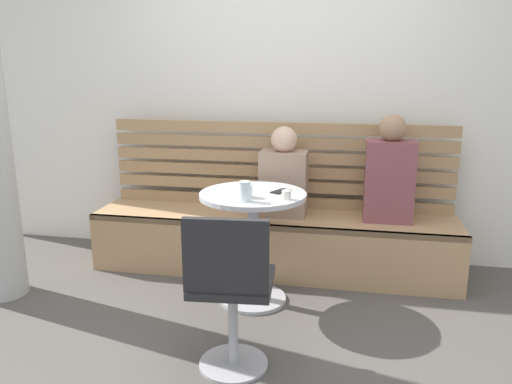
{
  "coord_description": "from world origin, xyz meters",
  "views": [
    {
      "loc": [
        0.55,
        -2.31,
        1.51
      ],
      "look_at": [
        -0.02,
        0.66,
        0.75
      ],
      "focal_mm": 34.84,
      "sensor_mm": 36.0,
      "label": 1
    }
  ],
  "objects_px": {
    "booth_bench": "(273,243)",
    "cup_glass_short": "(246,191)",
    "white_chair": "(230,288)",
    "cup_espresso_small": "(286,195)",
    "cafe_table": "(253,226)",
    "person_child_left": "(284,177)",
    "cup_glass_tall": "(245,191)",
    "person_adult": "(390,174)",
    "phone_on_table": "(281,191)"
  },
  "relations": [
    {
      "from": "booth_bench",
      "to": "cup_glass_short",
      "type": "xyz_separation_m",
      "value": [
        -0.07,
        -0.63,
        0.56
      ]
    },
    {
      "from": "booth_bench",
      "to": "cup_espresso_small",
      "type": "xyz_separation_m",
      "value": [
        0.18,
        -0.64,
        0.55
      ]
    },
    {
      "from": "cafe_table",
      "to": "person_adult",
      "type": "height_order",
      "value": "person_adult"
    },
    {
      "from": "white_chair",
      "to": "phone_on_table",
      "type": "relative_size",
      "value": 6.07
    },
    {
      "from": "white_chair",
      "to": "person_child_left",
      "type": "xyz_separation_m",
      "value": [
        0.07,
        1.36,
        0.27
      ]
    },
    {
      "from": "booth_bench",
      "to": "cup_glass_tall",
      "type": "height_order",
      "value": "cup_glass_tall"
    },
    {
      "from": "person_adult",
      "to": "person_child_left",
      "type": "height_order",
      "value": "person_adult"
    },
    {
      "from": "white_chair",
      "to": "cup_espresso_small",
      "type": "xyz_separation_m",
      "value": [
        0.18,
        0.69,
        0.3
      ]
    },
    {
      "from": "phone_on_table",
      "to": "person_adult",
      "type": "bearing_deg",
      "value": -114.73
    },
    {
      "from": "cafe_table",
      "to": "cup_glass_short",
      "type": "xyz_separation_m",
      "value": [
        -0.02,
        -0.11,
        0.26
      ]
    },
    {
      "from": "cafe_table",
      "to": "cup_espresso_small",
      "type": "xyz_separation_m",
      "value": [
        0.23,
        -0.12,
        0.25
      ]
    },
    {
      "from": "person_adult",
      "to": "cup_glass_tall",
      "type": "relative_size",
      "value": 6.32
    },
    {
      "from": "cafe_table",
      "to": "white_chair",
      "type": "relative_size",
      "value": 0.87
    },
    {
      "from": "person_child_left",
      "to": "cup_espresso_small",
      "type": "bearing_deg",
      "value": -80.67
    },
    {
      "from": "cup_glass_tall",
      "to": "cup_glass_short",
      "type": "relative_size",
      "value": 1.5
    },
    {
      "from": "person_child_left",
      "to": "cup_glass_tall",
      "type": "relative_size",
      "value": 5.5
    },
    {
      "from": "booth_bench",
      "to": "person_adult",
      "type": "xyz_separation_m",
      "value": [
        0.83,
        0.04,
        0.56
      ]
    },
    {
      "from": "white_chair",
      "to": "phone_on_table",
      "type": "bearing_deg",
      "value": 82.07
    },
    {
      "from": "booth_bench",
      "to": "cup_glass_short",
      "type": "distance_m",
      "value": 0.85
    },
    {
      "from": "booth_bench",
      "to": "cup_glass_short",
      "type": "bearing_deg",
      "value": -95.97
    },
    {
      "from": "cafe_table",
      "to": "person_child_left",
      "type": "height_order",
      "value": "person_child_left"
    },
    {
      "from": "cup_glass_short",
      "to": "cup_glass_tall",
      "type": "bearing_deg",
      "value": -81.74
    },
    {
      "from": "cafe_table",
      "to": "person_child_left",
      "type": "relative_size",
      "value": 1.12
    },
    {
      "from": "cafe_table",
      "to": "phone_on_table",
      "type": "distance_m",
      "value": 0.29
    },
    {
      "from": "person_child_left",
      "to": "booth_bench",
      "type": "bearing_deg",
      "value": -160.74
    },
    {
      "from": "white_chair",
      "to": "cup_glass_short",
      "type": "bearing_deg",
      "value": 95.56
    },
    {
      "from": "white_chair",
      "to": "cup_espresso_small",
      "type": "height_order",
      "value": "white_chair"
    },
    {
      "from": "cafe_table",
      "to": "cup_glass_tall",
      "type": "bearing_deg",
      "value": -91.72
    },
    {
      "from": "cup_espresso_small",
      "to": "phone_on_table",
      "type": "distance_m",
      "value": 0.19
    },
    {
      "from": "cafe_table",
      "to": "cup_glass_tall",
      "type": "distance_m",
      "value": 0.35
    },
    {
      "from": "cafe_table",
      "to": "white_chair",
      "type": "height_order",
      "value": "white_chair"
    },
    {
      "from": "person_adult",
      "to": "cup_glass_tall",
      "type": "height_order",
      "value": "person_adult"
    },
    {
      "from": "cup_glass_short",
      "to": "person_child_left",
      "type": "bearing_deg",
      "value": 78.03
    },
    {
      "from": "booth_bench",
      "to": "person_adult",
      "type": "height_order",
      "value": "person_adult"
    },
    {
      "from": "person_child_left",
      "to": "cup_glass_tall",
      "type": "height_order",
      "value": "person_child_left"
    },
    {
      "from": "cup_glass_tall",
      "to": "cup_espresso_small",
      "type": "xyz_separation_m",
      "value": [
        0.24,
        0.09,
        -0.03
      ]
    },
    {
      "from": "person_child_left",
      "to": "phone_on_table",
      "type": "height_order",
      "value": "person_child_left"
    },
    {
      "from": "person_adult",
      "to": "cup_espresso_small",
      "type": "height_order",
      "value": "person_adult"
    },
    {
      "from": "booth_bench",
      "to": "phone_on_table",
      "type": "xyz_separation_m",
      "value": [
        0.12,
        -0.47,
        0.52
      ]
    },
    {
      "from": "booth_bench",
      "to": "phone_on_table",
      "type": "distance_m",
      "value": 0.71
    },
    {
      "from": "cafe_table",
      "to": "phone_on_table",
      "type": "height_order",
      "value": "phone_on_table"
    },
    {
      "from": "cafe_table",
      "to": "person_child_left",
      "type": "bearing_deg",
      "value": 77.67
    },
    {
      "from": "person_child_left",
      "to": "cup_glass_short",
      "type": "height_order",
      "value": "person_child_left"
    },
    {
      "from": "cup_espresso_small",
      "to": "person_adult",
      "type": "bearing_deg",
      "value": 46.49
    },
    {
      "from": "cup_glass_tall",
      "to": "white_chair",
      "type": "bearing_deg",
      "value": -84.87
    },
    {
      "from": "booth_bench",
      "to": "cup_espresso_small",
      "type": "bearing_deg",
      "value": -74.06
    },
    {
      "from": "white_chair",
      "to": "booth_bench",
      "type": "bearing_deg",
      "value": 90.08
    },
    {
      "from": "cup_espresso_small",
      "to": "phone_on_table",
      "type": "height_order",
      "value": "cup_espresso_small"
    },
    {
      "from": "white_chair",
      "to": "person_adult",
      "type": "bearing_deg",
      "value": 59.0
    },
    {
      "from": "cafe_table",
      "to": "person_child_left",
      "type": "distance_m",
      "value": 0.6
    }
  ]
}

